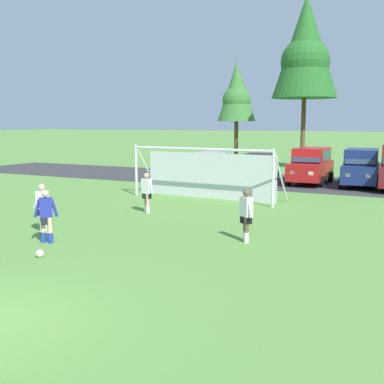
% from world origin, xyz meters
% --- Properties ---
extents(ground_plane, '(400.00, 400.00, 0.00)m').
position_xyz_m(ground_plane, '(0.00, 15.00, 0.00)').
color(ground_plane, '#598C3D').
extents(parking_lot_strip, '(52.00, 8.40, 0.01)m').
position_xyz_m(parking_lot_strip, '(0.00, 23.55, 0.00)').
color(parking_lot_strip, '#333335').
rests_on(parking_lot_strip, ground).
extents(soccer_ball, '(0.22, 0.22, 0.22)m').
position_xyz_m(soccer_ball, '(-2.11, 3.81, 0.11)').
color(soccer_ball, white).
rests_on(soccer_ball, ground).
extents(soccer_goal, '(7.52, 2.36, 2.57)m').
position_xyz_m(soccer_goal, '(-2.41, 15.30, 1.29)').
color(soccer_goal, white).
rests_on(soccer_goal, ground).
extents(player_striker_near, '(0.73, 0.31, 1.64)m').
position_xyz_m(player_striker_near, '(-3.05, 10.81, 0.82)').
color(player_striker_near, tan).
rests_on(player_striker_near, ground).
extents(player_midfield_center, '(0.64, 0.52, 1.64)m').
position_xyz_m(player_midfield_center, '(-3.11, 5.14, 0.82)').
color(player_midfield_center, beige).
rests_on(player_midfield_center, ground).
extents(player_winger_right, '(0.61, 0.54, 1.64)m').
position_xyz_m(player_winger_right, '(2.30, 8.00, 0.82)').
color(player_winger_right, brown).
rests_on(player_winger_right, ground).
extents(player_trailing_back, '(0.75, 0.33, 1.64)m').
position_xyz_m(player_trailing_back, '(-4.26, 6.20, 0.82)').
color(player_trailing_back, beige).
rests_on(player_trailing_back, ground).
extents(parked_car_slot_far_left, '(2.05, 4.21, 1.72)m').
position_xyz_m(parked_car_slot_far_left, '(-5.98, 23.38, 0.88)').
color(parked_car_slot_far_left, '#B2B2BC').
rests_on(parked_car_slot_far_left, ground).
extents(parked_car_slot_left, '(2.27, 4.32, 1.72)m').
position_xyz_m(parked_car_slot_left, '(-2.65, 23.51, 0.88)').
color(parked_car_slot_left, black).
rests_on(parked_car_slot_left, ground).
extents(parked_car_slot_center_left, '(2.18, 4.62, 2.16)m').
position_xyz_m(parked_car_slot_center_left, '(0.74, 23.40, 1.11)').
color(parked_car_slot_center_left, red).
rests_on(parked_car_slot_center_left, ground).
extents(parked_car_slot_center, '(2.41, 4.73, 2.16)m').
position_xyz_m(parked_car_slot_center, '(3.62, 23.40, 1.11)').
color(parked_car_slot_center, navy).
rests_on(parked_car_slot_center, ground).
extents(tree_left_edge, '(3.42, 3.42, 9.12)m').
position_xyz_m(tree_left_edge, '(-8.87, 35.45, 6.26)').
color(tree_left_edge, brown).
rests_on(tree_left_edge, ground).
extents(tree_mid_left, '(5.02, 5.02, 13.38)m').
position_xyz_m(tree_mid_left, '(-2.03, 32.38, 9.21)').
color(tree_mid_left, brown).
rests_on(tree_mid_left, ground).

